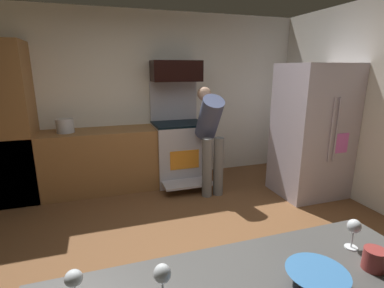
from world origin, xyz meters
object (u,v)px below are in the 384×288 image
wine_glass_mid (162,276)px  stock_pot (65,126)px  mixing_bowl_prep (316,279)px  mug_tea (374,259)px  person_cook (210,133)px  wine_glass_near (354,228)px  oven_range (179,150)px  microwave (176,71)px  wine_glass_far (74,281)px  refrigerator (312,131)px

wine_glass_mid → stock_pot: (-0.63, 3.36, -0.04)m
mixing_bowl_prep → mug_tea: (0.31, 0.01, 0.01)m
person_cook → wine_glass_near: size_ratio=9.85×
oven_range → person_cook: bearing=-61.8°
microwave → stock_pot: (-1.61, -0.08, -0.73)m
wine_glass_near → stock_pot: (-1.59, 3.30, -0.01)m
oven_range → wine_glass_far: size_ratio=9.72×
wine_glass_mid → wine_glass_far: size_ratio=1.11×
microwave → wine_glass_mid: (-0.98, -3.44, -0.69)m
microwave → refrigerator: 2.15m
oven_range → wine_glass_far: 3.54m
oven_range → mug_tea: bearing=-91.0°
wine_glass_near → wine_glass_far: wine_glass_far is taller
oven_range → mug_tea: 3.46m
mug_tea → oven_range: bearing=89.0°
wine_glass_near → mug_tea: bearing=-103.1°
wine_glass_near → wine_glass_mid: (-0.96, -0.07, 0.02)m
person_cook → wine_glass_near: bearing=-96.8°
person_cook → stock_pot: 2.00m
wine_glass_mid → wine_glass_far: (-0.30, 0.09, -0.01)m
wine_glass_mid → stock_pot: size_ratio=0.77×
wine_glass_near → stock_pot: 3.66m
person_cook → wine_glass_mid: 3.07m
mixing_bowl_prep → stock_pot: (-1.24, 3.45, 0.06)m
mixing_bowl_prep → mug_tea: size_ratio=2.60×
refrigerator → wine_glass_mid: bearing=-138.4°
refrigerator → wine_glass_far: 3.69m
person_cook → wine_glass_far: 3.13m
person_cook → stock_pot: bearing=163.2°
wine_glass_near → mug_tea: 0.17m
refrigerator → microwave: bearing=145.9°
microwave → mixing_bowl_prep: (-0.37, -3.53, -0.79)m
mug_tea → wine_glass_far: bearing=172.1°
wine_glass_mid → wine_glass_far: wine_glass_mid is taller
oven_range → mug_tea: (-0.06, -3.43, 0.43)m
wine_glass_far → stock_pot: 3.29m
wine_glass_mid → wine_glass_far: 0.32m
person_cook → stock_pot: person_cook is taller
refrigerator → mixing_bowl_prep: bearing=-129.8°
oven_range → person_cook: oven_range is taller
microwave → stock_pot: microwave is taller
microwave → person_cook: 1.11m
oven_range → person_cook: (0.30, -0.57, 0.37)m
stock_pot → mixing_bowl_prep: bearing=-70.2°
mug_tea → microwave: bearing=89.1°
wine_glass_far → mug_tea: wine_glass_far is taller
mixing_bowl_prep → wine_glass_near: wine_glass_near is taller
mug_tea → person_cook: bearing=82.8°
wine_glass_mid → oven_range: bearing=73.7°
oven_range → wine_glass_far: oven_range is taller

